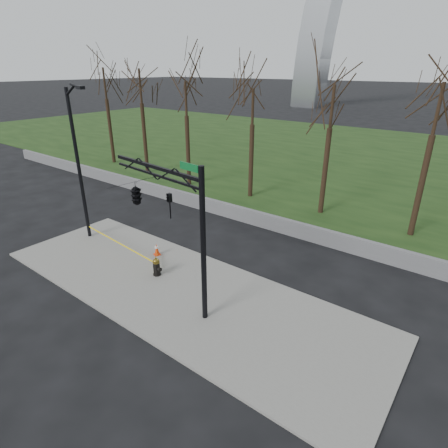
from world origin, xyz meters
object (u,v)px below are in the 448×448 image
Objects in this scene: street_light at (78,156)px; traffic_cone at (157,249)px; traffic_signal_mast at (147,197)px; fire_hydrant at (157,267)px.

traffic_cone is at bearing 23.55° from street_light.
street_light is (-4.48, -0.82, 4.29)m from traffic_cone.
street_light is at bearing 176.27° from traffic_signal_mast.
fire_hydrant is 0.11× the size of street_light.
fire_hydrant is 1.46× the size of traffic_cone.
traffic_signal_mast is at bearing -46.01° from fire_hydrant.
traffic_cone is 0.10× the size of traffic_signal_mast.
traffic_cone is 6.26m from street_light.
fire_hydrant is at bearing 134.87° from traffic_signal_mast.
street_light is 1.37× the size of traffic_signal_mast.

